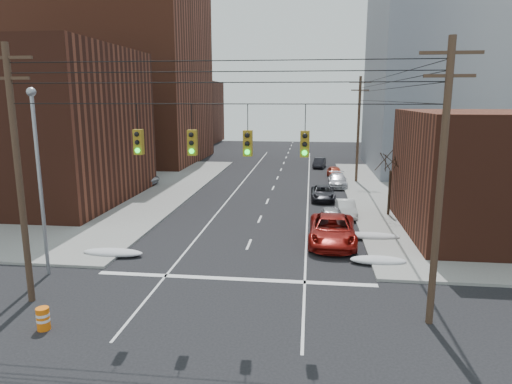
% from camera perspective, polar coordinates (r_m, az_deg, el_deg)
% --- Properties ---
extents(ground, '(160.00, 160.00, 0.00)m').
position_cam_1_polar(ground, '(17.37, -6.53, -18.93)').
color(ground, black).
rests_on(ground, ground).
extents(sidewalk_nw, '(40.00, 40.00, 0.15)m').
position_cam_1_polar(sidewalk_nw, '(52.32, -29.11, 0.57)').
color(sidewalk_nw, gray).
rests_on(sidewalk_nw, ground).
extents(building_brick_tall, '(24.00, 20.00, 30.00)m').
position_cam_1_polar(building_brick_tall, '(68.62, -17.66, 16.32)').
color(building_brick_tall, brown).
rests_on(building_brick_tall, ground).
extents(building_brick_near, '(20.00, 16.00, 13.00)m').
position_cam_1_polar(building_brick_near, '(44.67, -28.42, 7.31)').
color(building_brick_near, '#492115').
rests_on(building_brick_near, ground).
extents(building_brick_far, '(22.00, 18.00, 12.00)m').
position_cam_1_polar(building_brick_far, '(93.38, -11.83, 9.70)').
color(building_brick_far, '#492115').
rests_on(building_brick_far, ground).
extents(building_office, '(22.00, 20.00, 25.00)m').
position_cam_1_polar(building_office, '(61.44, 25.03, 14.05)').
color(building_office, gray).
rests_on(building_office, ground).
extents(building_glass, '(20.00, 18.00, 22.00)m').
position_cam_1_polar(building_glass, '(86.96, 20.90, 12.37)').
color(building_glass, gray).
rests_on(building_glass, ground).
extents(utility_pole_left, '(2.20, 0.28, 11.00)m').
position_cam_1_polar(utility_pole_left, '(21.52, -27.57, 2.23)').
color(utility_pole_left, '#473323').
rests_on(utility_pole_left, ground).
extents(utility_pole_right, '(2.20, 0.28, 11.00)m').
position_cam_1_polar(utility_pole_right, '(18.43, 22.09, 1.33)').
color(utility_pole_right, '#473323').
rests_on(utility_pole_right, ground).
extents(utility_pole_far, '(2.20, 0.28, 11.00)m').
position_cam_1_polar(utility_pole_far, '(48.85, 12.68, 7.83)').
color(utility_pole_far, '#473323').
rests_on(utility_pole_far, ground).
extents(traffic_signals, '(17.00, 0.42, 2.02)m').
position_cam_1_polar(traffic_signals, '(17.91, -4.57, 6.34)').
color(traffic_signals, black).
rests_on(traffic_signals, ground).
extents(street_light, '(0.44, 0.44, 9.32)m').
position_cam_1_polar(street_light, '(24.57, -25.55, 2.86)').
color(street_light, gray).
rests_on(street_light, ground).
extents(bare_tree, '(2.09, 2.20, 4.93)m').
position_cam_1_polar(bare_tree, '(35.62, 16.36, 0.69)').
color(bare_tree, black).
rests_on(bare_tree, ground).
extents(snow_nw, '(3.50, 1.08, 0.42)m').
position_cam_1_polar(snow_nw, '(27.36, -17.46, -7.23)').
color(snow_nw, silver).
rests_on(snow_nw, ground).
extents(snow_ne, '(3.00, 1.08, 0.42)m').
position_cam_1_polar(snow_ne, '(25.79, 15.01, -8.25)').
color(snow_ne, silver).
rests_on(snow_ne, ground).
extents(snow_east_far, '(4.00, 1.08, 0.42)m').
position_cam_1_polar(snow_east_far, '(30.03, 13.83, -5.34)').
color(snow_east_far, silver).
rests_on(snow_east_far, ground).
extents(red_pickup, '(2.98, 6.17, 1.69)m').
position_cam_1_polar(red_pickup, '(28.51, 9.51, -4.73)').
color(red_pickup, maroon).
rests_on(red_pickup, ground).
extents(parked_car_a, '(1.80, 4.17, 1.40)m').
position_cam_1_polar(parked_car_a, '(31.79, 9.39, -3.29)').
color(parked_car_a, '#A7A7AC').
rests_on(parked_car_a, ground).
extents(parked_car_b, '(1.52, 3.81, 1.23)m').
position_cam_1_polar(parked_car_b, '(35.19, 11.19, -2.03)').
color(parked_car_b, white).
rests_on(parked_car_b, ground).
extents(parked_car_c, '(2.09, 4.46, 1.23)m').
position_cam_1_polar(parked_car_c, '(40.51, 8.37, -0.13)').
color(parked_car_c, black).
rests_on(parked_car_c, ground).
extents(parked_car_d, '(1.88, 4.57, 1.32)m').
position_cam_1_polar(parked_car_d, '(46.73, 10.15, 1.44)').
color(parked_car_d, silver).
rests_on(parked_car_d, ground).
extents(parked_car_e, '(1.83, 3.88, 1.28)m').
position_cam_1_polar(parked_car_e, '(51.94, 9.83, 2.44)').
color(parked_car_e, maroon).
rests_on(parked_car_e, ground).
extents(parked_car_f, '(1.82, 3.92, 1.24)m').
position_cam_1_polar(parked_car_f, '(59.42, 7.93, 3.63)').
color(parked_car_f, black).
rests_on(parked_car_f, ground).
extents(lot_car_a, '(4.91, 2.30, 1.56)m').
position_cam_1_polar(lot_car_a, '(39.06, -21.69, -0.82)').
color(lot_car_a, silver).
rests_on(lot_car_a, sidewalk_nw).
extents(lot_car_b, '(5.77, 3.69, 1.48)m').
position_cam_1_polar(lot_car_b, '(48.32, -14.97, 1.83)').
color(lot_car_b, '#B2B1B6').
rests_on(lot_car_b, sidewalk_nw).
extents(lot_car_c, '(5.16, 2.33, 1.47)m').
position_cam_1_polar(lot_car_c, '(43.00, -21.77, 0.20)').
color(lot_car_c, black).
rests_on(lot_car_c, sidewalk_nw).
extents(lot_car_d, '(4.35, 2.35, 1.40)m').
position_cam_1_polar(lot_car_d, '(45.85, -20.21, 0.94)').
color(lot_car_d, silver).
rests_on(lot_car_d, sidewalk_nw).
extents(construction_barrel, '(0.66, 0.66, 0.90)m').
position_cam_1_polar(construction_barrel, '(20.06, -25.07, -14.12)').
color(construction_barrel, orange).
rests_on(construction_barrel, ground).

